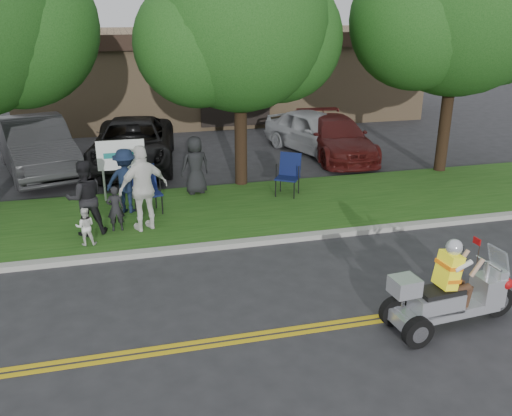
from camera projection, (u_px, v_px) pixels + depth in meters
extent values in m
plane|color=#28282B|center=(304.00, 313.00, 9.51)|extent=(120.00, 120.00, 0.00)
cube|color=gold|center=(315.00, 331.00, 8.98)|extent=(60.00, 0.10, 0.01)
cube|color=gold|center=(312.00, 326.00, 9.12)|extent=(60.00, 0.10, 0.01)
cube|color=#A8A89E|center=(260.00, 241.00, 12.26)|extent=(60.00, 0.25, 0.12)
cube|color=#1C4A13|center=(239.00, 209.00, 14.21)|extent=(60.00, 4.00, 0.10)
cube|color=#9E7F5B|center=(218.00, 72.00, 26.52)|extent=(18.00, 8.00, 4.00)
cube|color=black|center=(234.00, 41.00, 22.24)|extent=(18.00, 0.30, 0.60)
sphere|color=#1A4814|center=(15.00, 26.00, 13.34)|extent=(4.05, 4.05, 4.05)
cylinder|color=#332114|center=(241.00, 117.00, 15.42)|extent=(0.36, 0.36, 4.20)
sphere|color=#1A4814|center=(240.00, 22.00, 14.53)|extent=(4.80, 4.80, 4.80)
sphere|color=#1A4814|center=(279.00, 38.00, 15.23)|extent=(3.60, 3.60, 3.60)
sphere|color=#1A4814|center=(197.00, 44.00, 14.26)|extent=(3.36, 3.36, 3.36)
cylinder|color=#332114|center=(448.00, 99.00, 16.64)|extent=(0.36, 0.36, 4.76)
sphere|color=#1A4814|center=(493.00, 16.00, 16.40)|extent=(4.20, 4.20, 4.20)
sphere|color=#1A4814|center=(418.00, 20.00, 15.33)|extent=(3.92, 3.92, 3.92)
cylinder|color=silver|center=(104.00, 185.00, 14.53)|extent=(0.06, 0.06, 1.10)
cylinder|color=silver|center=(142.00, 182.00, 14.76)|extent=(0.06, 0.06, 1.10)
cube|color=white|center=(121.00, 155.00, 14.36)|extent=(1.25, 0.06, 0.80)
cylinder|color=black|center=(498.00, 301.00, 9.34)|extent=(0.57, 0.18, 0.56)
cylinder|color=black|center=(418.00, 333.00, 8.48)|extent=(0.53, 0.18, 0.52)
cylinder|color=black|center=(394.00, 311.00, 9.07)|extent=(0.53, 0.18, 0.52)
cube|color=silver|center=(449.00, 310.00, 9.01)|extent=(1.80, 0.58, 0.17)
cube|color=silver|center=(436.00, 302.00, 8.86)|extent=(0.87, 0.50, 0.33)
cube|color=black|center=(440.00, 291.00, 8.80)|extent=(0.77, 0.45, 0.09)
cube|color=silver|center=(487.00, 290.00, 9.16)|extent=(0.46, 0.48, 0.51)
cube|color=silver|center=(499.00, 260.00, 9.01)|extent=(0.22, 0.44, 0.45)
cube|color=silver|center=(405.00, 286.00, 8.51)|extent=(0.45, 0.43, 0.28)
sphere|color=#B20C0F|center=(505.00, 282.00, 9.05)|extent=(0.20, 0.20, 0.20)
cube|color=#FFF41A|center=(448.00, 270.00, 8.71)|extent=(0.35, 0.40, 0.60)
sphere|color=silver|center=(454.00, 247.00, 8.59)|extent=(0.27, 0.27, 0.27)
cylinder|color=black|center=(276.00, 188.00, 14.89)|extent=(0.03, 0.03, 0.48)
cylinder|color=black|center=(294.00, 190.00, 14.73)|extent=(0.03, 0.03, 0.48)
cylinder|color=black|center=(281.00, 183.00, 15.32)|extent=(0.03, 0.03, 0.48)
cylinder|color=black|center=(299.00, 185.00, 15.16)|extent=(0.03, 0.03, 0.48)
cube|color=#0E1643|center=(287.00, 178.00, 14.94)|extent=(0.81, 0.79, 0.04)
cube|color=#0E1643|center=(290.00, 164.00, 15.06)|extent=(0.60, 0.48, 0.65)
cylinder|color=black|center=(141.00, 208.00, 13.40)|extent=(0.03, 0.03, 0.50)
cylinder|color=black|center=(162.00, 205.00, 13.65)|extent=(0.03, 0.03, 0.50)
cylinder|color=black|center=(135.00, 202.00, 13.82)|extent=(0.03, 0.03, 0.50)
cylinder|color=black|center=(156.00, 199.00, 14.06)|extent=(0.03, 0.03, 0.50)
cube|color=#0F1847|center=(148.00, 194.00, 13.64)|extent=(0.74, 0.70, 0.05)
cube|color=#0F1847|center=(144.00, 178.00, 13.74)|extent=(0.65, 0.33, 0.67)
imported|color=black|center=(85.00, 198.00, 12.25)|extent=(0.95, 0.80, 1.76)
imported|color=white|center=(144.00, 188.00, 12.47)|extent=(1.28, 0.88, 2.03)
imported|color=#141F39|center=(126.00, 181.00, 13.62)|extent=(1.21, 0.95, 1.65)
imported|color=black|center=(195.00, 165.00, 15.00)|extent=(0.88, 0.66, 1.62)
imported|color=black|center=(115.00, 209.00, 12.55)|extent=(0.41, 0.28, 1.09)
imported|color=white|center=(85.00, 226.00, 11.83)|extent=(0.43, 0.34, 0.86)
imported|color=#2F2F31|center=(36.00, 146.00, 17.22)|extent=(3.23, 5.64, 1.76)
imported|color=black|center=(133.00, 144.00, 17.86)|extent=(3.21, 5.87, 1.56)
imported|color=#4B1311|center=(336.00, 137.00, 19.13)|extent=(2.20, 4.88, 1.39)
imported|color=#A5A7AC|center=(315.00, 132.00, 19.68)|extent=(3.18, 4.84, 1.53)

